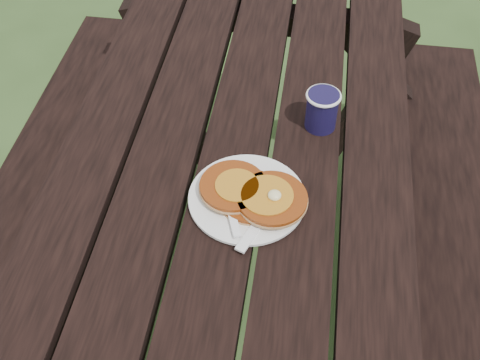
# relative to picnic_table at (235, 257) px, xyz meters

# --- Properties ---
(ground) EXTENTS (60.00, 60.00, 0.00)m
(ground) POSITION_rel_picnic_table_xyz_m (0.00, 0.00, -0.37)
(ground) COLOR #273D1A
(ground) RESTS_ON ground
(picnic_table) EXTENTS (1.36, 1.80, 0.75)m
(picnic_table) POSITION_rel_picnic_table_xyz_m (0.00, 0.00, 0.00)
(picnic_table) COLOR black
(picnic_table) RESTS_ON ground
(plate) EXTENTS (0.28, 0.28, 0.01)m
(plate) POSITION_rel_picnic_table_xyz_m (0.05, -0.12, 0.39)
(plate) COLOR white
(plate) RESTS_ON picnic_table
(pancake_stack) EXTENTS (0.22, 0.16, 0.04)m
(pancake_stack) POSITION_rel_picnic_table_xyz_m (0.06, -0.12, 0.41)
(pancake_stack) COLOR #87380F
(pancake_stack) RESTS_ON plate
(knife) EXTENTS (0.08, 0.17, 0.00)m
(knife) POSITION_rel_picnic_table_xyz_m (0.08, -0.17, 0.39)
(knife) COLOR white
(knife) RESTS_ON plate
(fork) EXTENTS (0.09, 0.16, 0.01)m
(fork) POSITION_rel_picnic_table_xyz_m (0.02, -0.17, 0.40)
(fork) COLOR white
(fork) RESTS_ON plate
(coffee_cup) EXTENTS (0.08, 0.08, 0.09)m
(coffee_cup) POSITION_rel_picnic_table_xyz_m (0.18, 0.12, 0.43)
(coffee_cup) COLOR #140F33
(coffee_cup) RESTS_ON picnic_table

